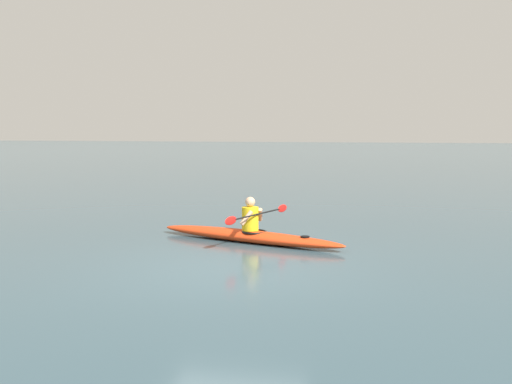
{
  "coord_description": "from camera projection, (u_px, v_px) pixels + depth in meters",
  "views": [
    {
      "loc": [
        -2.46,
        10.01,
        2.45
      ],
      "look_at": [
        -0.54,
        0.42,
        1.38
      ],
      "focal_mm": 42.93,
      "sensor_mm": 36.0,
      "label": 1
    }
  ],
  "objects": [
    {
      "name": "kayaker",
      "position": [
        251.0,
        216.0,
        12.84
      ],
      "size": [
        0.88,
        2.33,
        0.71
      ],
      "color": "yellow",
      "rests_on": "kayak"
    },
    {
      "name": "kayak",
      "position": [
        249.0,
        236.0,
        12.92
      ],
      "size": [
        4.37,
        2.06,
        0.25
      ],
      "color": "red",
      "rests_on": "ground"
    },
    {
      "name": "ground_plane",
      "position": [
        230.0,
        269.0,
        10.5
      ],
      "size": [
        160.0,
        160.0,
        0.0
      ],
      "primitive_type": "plane",
      "color": "#334C56"
    }
  ]
}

